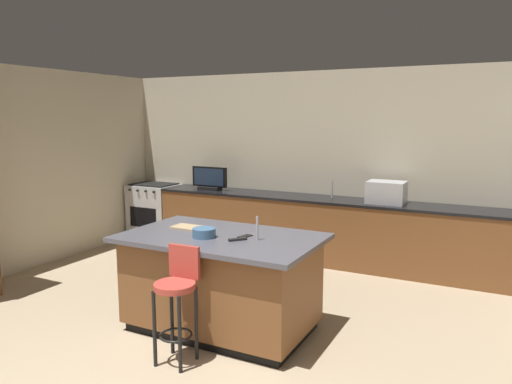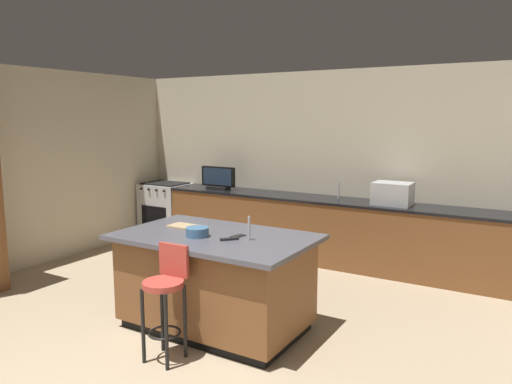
{
  "view_description": "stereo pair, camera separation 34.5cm",
  "coord_description": "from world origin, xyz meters",
  "px_view_note": "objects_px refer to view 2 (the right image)",
  "views": [
    {
      "loc": [
        2.16,
        -1.77,
        2.02
      ],
      "look_at": [
        -0.31,
        3.04,
        1.19
      ],
      "focal_mm": 33.97,
      "sensor_mm": 36.0,
      "label": 1
    },
    {
      "loc": [
        2.46,
        -1.6,
        2.02
      ],
      "look_at": [
        -0.31,
        3.04,
        1.19
      ],
      "focal_mm": 33.97,
      "sensor_mm": 36.0,
      "label": 2
    }
  ],
  "objects_px": {
    "cell_phone": "(238,236)",
    "kitchen_island": "(215,281)",
    "range_oven": "(166,210)",
    "microwave": "(393,194)",
    "bar_stool_center": "(166,293)",
    "tv_remote": "(229,239)",
    "cutting_board": "(186,226)",
    "tv_monitor": "(218,179)",
    "fruit_bowl": "(197,232)"
  },
  "relations": [
    {
      "from": "fruit_bowl",
      "to": "cell_phone",
      "type": "distance_m",
      "value": 0.38
    },
    {
      "from": "tv_monitor",
      "to": "range_oven",
      "type": "bearing_deg",
      "value": 177.44
    },
    {
      "from": "cell_phone",
      "to": "tv_remote",
      "type": "bearing_deg",
      "value": -75.36
    },
    {
      "from": "range_oven",
      "to": "cell_phone",
      "type": "distance_m",
      "value": 3.98
    },
    {
      "from": "fruit_bowl",
      "to": "cell_phone",
      "type": "height_order",
      "value": "fruit_bowl"
    },
    {
      "from": "tv_remote",
      "to": "microwave",
      "type": "bearing_deg",
      "value": 114.45
    },
    {
      "from": "microwave",
      "to": "fruit_bowl",
      "type": "bearing_deg",
      "value": -111.96
    },
    {
      "from": "range_oven",
      "to": "tv_remote",
      "type": "relative_size",
      "value": 5.46
    },
    {
      "from": "kitchen_island",
      "to": "bar_stool_center",
      "type": "distance_m",
      "value": 0.71
    },
    {
      "from": "cell_phone",
      "to": "tv_remote",
      "type": "height_order",
      "value": "tv_remote"
    },
    {
      "from": "tv_monitor",
      "to": "cell_phone",
      "type": "relative_size",
      "value": 3.99
    },
    {
      "from": "kitchen_island",
      "to": "tv_monitor",
      "type": "relative_size",
      "value": 3.09
    },
    {
      "from": "range_oven",
      "to": "fruit_bowl",
      "type": "distance_m",
      "value": 3.87
    },
    {
      "from": "range_oven",
      "to": "microwave",
      "type": "bearing_deg",
      "value": 0.02
    },
    {
      "from": "range_oven",
      "to": "fruit_bowl",
      "type": "height_order",
      "value": "fruit_bowl"
    },
    {
      "from": "kitchen_island",
      "to": "microwave",
      "type": "relative_size",
      "value": 3.86
    },
    {
      "from": "bar_stool_center",
      "to": "tv_remote",
      "type": "bearing_deg",
      "value": 67.09
    },
    {
      "from": "tv_monitor",
      "to": "cell_phone",
      "type": "bearing_deg",
      "value": -51.42
    },
    {
      "from": "microwave",
      "to": "cutting_board",
      "type": "bearing_deg",
      "value": -120.06
    },
    {
      "from": "range_oven",
      "to": "microwave",
      "type": "xyz_separation_m",
      "value": [
        3.83,
        0.0,
        0.59
      ]
    },
    {
      "from": "kitchen_island",
      "to": "cell_phone",
      "type": "distance_m",
      "value": 0.51
    },
    {
      "from": "microwave",
      "to": "tv_remote",
      "type": "distance_m",
      "value": 2.74
    },
    {
      "from": "microwave",
      "to": "cell_phone",
      "type": "bearing_deg",
      "value": -106.93
    },
    {
      "from": "tv_monitor",
      "to": "bar_stool_center",
      "type": "bearing_deg",
      "value": -61.74
    },
    {
      "from": "kitchen_island",
      "to": "fruit_bowl",
      "type": "bearing_deg",
      "value": -126.4
    },
    {
      "from": "fruit_bowl",
      "to": "cutting_board",
      "type": "distance_m",
      "value": 0.41
    },
    {
      "from": "tv_monitor",
      "to": "bar_stool_center",
      "type": "xyz_separation_m",
      "value": [
        1.72,
        -3.19,
        -0.49
      ]
    },
    {
      "from": "kitchen_island",
      "to": "tv_monitor",
      "type": "distance_m",
      "value": 3.08
    },
    {
      "from": "fruit_bowl",
      "to": "bar_stool_center",
      "type": "bearing_deg",
      "value": -79.98
    },
    {
      "from": "kitchen_island",
      "to": "cutting_board",
      "type": "bearing_deg",
      "value": 166.21
    },
    {
      "from": "tv_remote",
      "to": "kitchen_island",
      "type": "bearing_deg",
      "value": -161.99
    },
    {
      "from": "range_oven",
      "to": "cutting_board",
      "type": "distance_m",
      "value": 3.47
    },
    {
      "from": "kitchen_island",
      "to": "cell_phone",
      "type": "bearing_deg",
      "value": 14.66
    },
    {
      "from": "kitchen_island",
      "to": "bar_stool_center",
      "type": "height_order",
      "value": "bar_stool_center"
    },
    {
      "from": "kitchen_island",
      "to": "bar_stool_center",
      "type": "xyz_separation_m",
      "value": [
        -0.0,
        -0.7,
        0.11
      ]
    },
    {
      "from": "kitchen_island",
      "to": "fruit_bowl",
      "type": "height_order",
      "value": "fruit_bowl"
    },
    {
      "from": "tv_monitor",
      "to": "cutting_board",
      "type": "bearing_deg",
      "value": -61.66
    },
    {
      "from": "range_oven",
      "to": "cutting_board",
      "type": "relative_size",
      "value": 2.61
    },
    {
      "from": "cell_phone",
      "to": "kitchen_island",
      "type": "bearing_deg",
      "value": -153.06
    },
    {
      "from": "kitchen_island",
      "to": "tv_monitor",
      "type": "xyz_separation_m",
      "value": [
        -1.72,
        2.49,
        0.6
      ]
    },
    {
      "from": "cell_phone",
      "to": "cutting_board",
      "type": "xyz_separation_m",
      "value": [
        -0.65,
        0.05,
        0.01
      ]
    },
    {
      "from": "fruit_bowl",
      "to": "tv_remote",
      "type": "distance_m",
      "value": 0.34
    },
    {
      "from": "range_oven",
      "to": "fruit_bowl",
      "type": "relative_size",
      "value": 4.33
    },
    {
      "from": "cell_phone",
      "to": "cutting_board",
      "type": "bearing_deg",
      "value": -171.86
    },
    {
      "from": "bar_stool_center",
      "to": "cutting_board",
      "type": "relative_size",
      "value": 2.73
    },
    {
      "from": "cutting_board",
      "to": "kitchen_island",
      "type": "bearing_deg",
      "value": -13.79
    },
    {
      "from": "kitchen_island",
      "to": "cell_phone",
      "type": "relative_size",
      "value": 12.35
    },
    {
      "from": "microwave",
      "to": "kitchen_island",
      "type": "bearing_deg",
      "value": -111.07
    },
    {
      "from": "cell_phone",
      "to": "tv_monitor",
      "type": "bearing_deg",
      "value": 140.86
    },
    {
      "from": "fruit_bowl",
      "to": "range_oven",
      "type": "bearing_deg",
      "value": 135.74
    }
  ]
}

